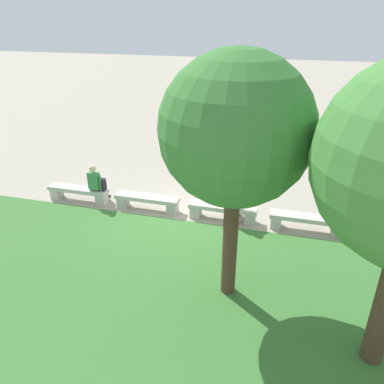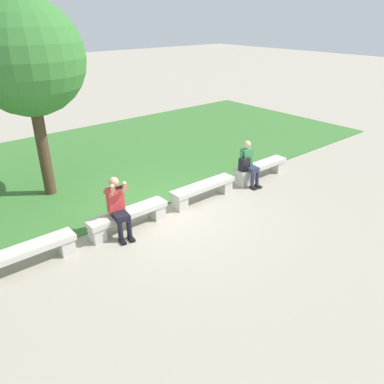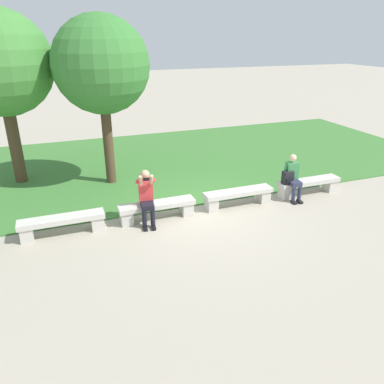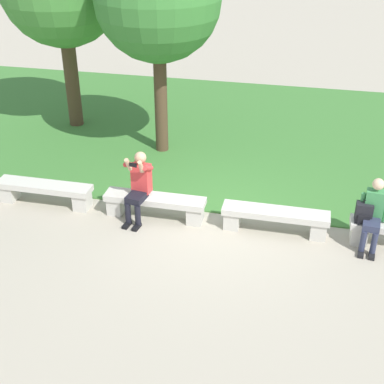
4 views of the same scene
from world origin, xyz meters
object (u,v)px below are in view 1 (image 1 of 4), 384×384
Objects in this scene: bench_main at (306,221)px; person_photographer at (234,196)px; bench_far at (79,192)px; bench_mid at (147,201)px; backpack at (101,184)px; person_distant at (96,182)px; bench_near at (223,210)px; tree_behind_wall at (236,131)px.

bench_main is 2.03m from person_photographer.
bench_mid is at bearing 180.00° from bench_far.
backpack is (4.02, 0.03, -0.11)m from person_photographer.
bench_mid is 1.52× the size of person_distant.
person_distant reaches higher than bench_near.
bench_mid is at bearing 1.74° from person_photographer.
person_distant is 0.16m from backpack.
person_distant is at bearing -2.31° from bench_mid.
person_distant reaches higher than bench_main.
bench_near is 3.76m from backpack.
bench_main and bench_mid have the same top height.
bench_near and bench_far have the same top height.
person_photographer reaches higher than backpack.
bench_mid is at bearing 177.69° from person_distant.
bench_far is at bearing 0.00° from bench_near.
person_photographer is at bearing -179.08° from bench_far.
bench_main and bench_far have the same top height.
person_photographer is at bearing -178.26° from bench_mid.
bench_main is 1.00× the size of bench_mid.
backpack is (-0.77, -0.05, 0.33)m from bench_far.
bench_near is 1.00× the size of bench_far.
backpack reaches higher than bench_near.
person_distant is 6.13m from tree_behind_wall.
bench_mid is 1.00× the size of bench_far.
person_distant is at bearing -173.93° from bench_far.
bench_mid is 5.22m from tree_behind_wall.
tree_behind_wall reaches higher than bench_mid.
bench_far is at bearing -29.39° from tree_behind_wall.
bench_near and bench_mid have the same top height.
bench_far is 1.45× the size of person_photographer.
bench_main is at bearing 179.55° from backpack.
bench_main is 4.48× the size of backpack.
tree_behind_wall is at bearing 61.52° from bench_main.
bench_far is at bearing 0.00° from bench_main.
bench_mid is 0.40× the size of tree_behind_wall.
bench_main is 1.00× the size of bench_near.
bench_near is at bearing 180.00° from bench_far.
bench_near is 0.40× the size of tree_behind_wall.
person_distant is 0.26× the size of tree_behind_wall.
bench_mid is (2.26, 0.00, 0.00)m from bench_near.
bench_near is 1.52× the size of person_distant.
bench_mid is 2.57m from person_photographer.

